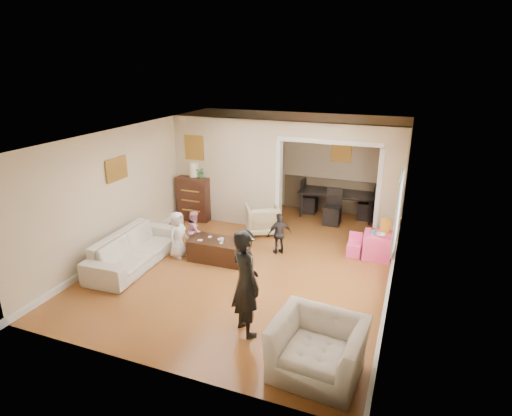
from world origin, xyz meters
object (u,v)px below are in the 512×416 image
at_px(table_lamp, 194,170).
at_px(child_toddler, 279,234).
at_px(armchair_front, 318,348).
at_px(play_table, 377,246).
at_px(sofa, 134,249).
at_px(coffee_table, 219,250).
at_px(child_kneel_a, 178,235).
at_px(child_kneel_b, 195,230).
at_px(adult_person, 246,283).
at_px(dresser, 195,198).
at_px(cyan_cup, 373,232).
at_px(dining_table, 337,203).
at_px(coffee_cup, 222,240).
at_px(armchair_back, 262,219).

relative_size(table_lamp, child_toddler, 0.40).
bearing_deg(child_toddler, armchair_front, 74.64).
bearing_deg(play_table, sofa, -155.42).
xyz_separation_m(coffee_table, play_table, (3.00, 1.28, 0.05)).
relative_size(table_lamp, child_kneel_a, 0.37).
bearing_deg(child_kneel_b, adult_person, -158.85).
relative_size(sofa, coffee_table, 1.90).
distance_m(adult_person, child_toddler, 2.83).
distance_m(dresser, cyan_cup, 4.55).
height_order(coffee_table, child_toddler, child_toddler).
relative_size(play_table, cyan_cup, 6.95).
height_order(play_table, child_kneel_a, child_kneel_a).
bearing_deg(armchair_front, table_lamp, 138.45).
bearing_deg(sofa, dining_table, -39.66).
distance_m(coffee_cup, cyan_cup, 3.08).
relative_size(dresser, child_kneel_a, 1.15).
bearing_deg(child_toddler, coffee_table, -5.81).
bearing_deg(play_table, child_toddler, -164.73).
height_order(armchair_front, child_kneel_a, child_kneel_a).
height_order(dresser, child_toddler, dresser).
bearing_deg(child_toddler, armchair_back, -93.35).
xyz_separation_m(table_lamp, play_table, (4.60, -0.66, -1.04)).
relative_size(armchair_back, cyan_cup, 9.40).
distance_m(dresser, coffee_table, 2.53).
xyz_separation_m(play_table, child_toddler, (-1.95, -0.53, 0.18)).
bearing_deg(dining_table, adult_person, -94.74).
relative_size(dresser, play_table, 2.02).
xyz_separation_m(dresser, play_table, (4.60, -0.66, -0.29)).
distance_m(armchair_front, cyan_cup, 3.75).
bearing_deg(armchair_back, child_kneel_a, 28.47).
relative_size(armchair_back, armchair_front, 0.65).
distance_m(coffee_cup, adult_person, 2.41).
bearing_deg(armchair_back, dresser, -36.54).
bearing_deg(cyan_cup, coffee_cup, -155.39).
height_order(dresser, coffee_cup, dresser).
height_order(coffee_table, coffee_cup, coffee_cup).
relative_size(armchair_front, table_lamp, 3.19).
bearing_deg(child_kneel_b, sofa, 122.33).
bearing_deg(coffee_table, table_lamp, 129.51).
bearing_deg(dresser, sofa, -87.64).
bearing_deg(table_lamp, armchair_front, -46.36).
bearing_deg(table_lamp, child_kneel_a, -70.30).
bearing_deg(coffee_cup, sofa, -155.60).
height_order(play_table, child_toddler, child_toddler).
relative_size(dresser, coffee_table, 0.96).
height_order(armchair_back, coffee_cup, armchair_back).
bearing_deg(coffee_table, armchair_front, -43.51).
bearing_deg(armchair_front, dining_table, 103.23).
bearing_deg(adult_person, table_lamp, -13.54).
xyz_separation_m(coffee_table, child_kneel_b, (-0.70, 0.30, 0.22)).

